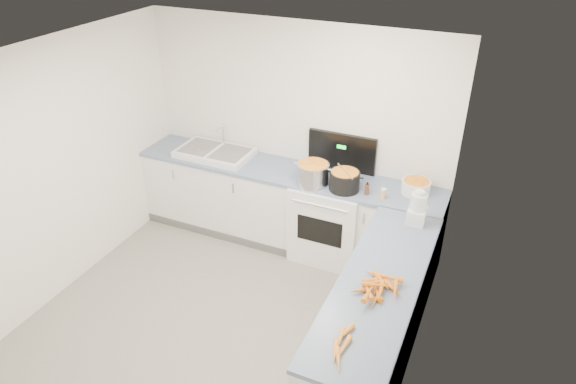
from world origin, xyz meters
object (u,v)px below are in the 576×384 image
at_px(extract_bottle, 367,189).
at_px(food_processor, 417,209).
at_px(stove, 330,217).
at_px(spice_jar, 383,194).
at_px(mixing_bowl, 416,187).
at_px(sink, 215,153).
at_px(black_pot, 344,182).
at_px(steel_pot, 313,174).

xyz_separation_m(extract_bottle, food_processor, (0.56, -0.31, 0.09)).
height_order(stove, spice_jar, stove).
bearing_deg(mixing_bowl, sink, -177.73).
bearing_deg(food_processor, sink, 169.52).
xyz_separation_m(stove, food_processor, (0.98, -0.43, 0.61)).
distance_m(black_pot, spice_jar, 0.41).
bearing_deg(extract_bottle, sink, 175.60).
relative_size(black_pot, food_processor, 0.94).
relative_size(stove, steel_pot, 4.00).
bearing_deg(steel_pot, spice_jar, -0.24).
bearing_deg(mixing_bowl, spice_jar, -137.21).
xyz_separation_m(steel_pot, food_processor, (1.14, -0.30, 0.04)).
bearing_deg(food_processor, spice_jar, 143.13).
bearing_deg(food_processor, steel_pot, 165.53).
bearing_deg(stove, steel_pot, -140.11).
relative_size(sink, steel_pot, 2.53).
relative_size(extract_bottle, food_processor, 0.34).
bearing_deg(mixing_bowl, black_pot, -160.90).
bearing_deg(sink, steel_pot, -6.83).
bearing_deg(extract_bottle, mixing_bowl, 28.14).
bearing_deg(black_pot, steel_pot, -178.38).
height_order(mixing_bowl, spice_jar, mixing_bowl).
relative_size(stove, sink, 1.58).
bearing_deg(stove, mixing_bowl, 7.12).
height_order(stove, mixing_bowl, stove).
xyz_separation_m(black_pot, spice_jar, (0.41, -0.01, -0.04)).
distance_m(stove, sink, 1.54).
relative_size(mixing_bowl, extract_bottle, 2.63).
bearing_deg(black_pot, spice_jar, -1.79).
height_order(black_pot, spice_jar, black_pot).
xyz_separation_m(extract_bottle, spice_jar, (0.17, -0.01, -0.01)).
height_order(extract_bottle, spice_jar, extract_bottle).
bearing_deg(food_processor, extract_bottle, 151.42).
relative_size(stove, black_pot, 4.37).
xyz_separation_m(steel_pot, black_pot, (0.34, 0.01, -0.01)).
relative_size(mixing_bowl, spice_jar, 3.13).
relative_size(sink, spice_jar, 9.17).
relative_size(sink, black_pot, 2.76).
xyz_separation_m(sink, spice_jar, (2.04, -0.16, 0.01)).
bearing_deg(mixing_bowl, stove, -172.88).
height_order(stove, sink, stove).
height_order(black_pot, mixing_bowl, black_pot).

